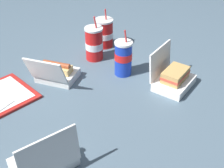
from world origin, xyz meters
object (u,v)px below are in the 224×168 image
at_px(clamshell_sandwich_center, 173,78).
at_px(soda_cup_right, 94,44).
at_px(clamshell_hotdog_corner, 44,159).
at_px(clamshell_hotdog_right, 56,73).
at_px(soda_cup_corner, 123,58).
at_px(soda_cup_left, 104,33).

xyz_separation_m(clamshell_sandwich_center, soda_cup_right, (-0.12, 0.44, 0.04)).
relative_size(clamshell_hotdog_corner, clamshell_hotdog_right, 0.82).
xyz_separation_m(soda_cup_corner, soda_cup_left, (0.12, 0.29, -0.01)).
relative_size(clamshell_hotdog_corner, soda_cup_left, 0.98).
xyz_separation_m(clamshell_hotdog_right, soda_cup_corner, (0.28, -0.17, 0.05)).
bearing_deg(soda_cup_corner, clamshell_sandwich_center, -66.16).
bearing_deg(clamshell_hotdog_corner, soda_cup_right, 39.15).
xyz_separation_m(clamshell_hotdog_corner, clamshell_sandwich_center, (0.71, 0.04, 0.00)).
bearing_deg(soda_cup_right, clamshell_hotdog_corner, -140.85).
xyz_separation_m(clamshell_hotdog_corner, clamshell_hotdog_right, (0.32, 0.43, -0.00)).
xyz_separation_m(clamshell_hotdog_right, soda_cup_left, (0.40, 0.13, 0.04)).
height_order(clamshell_hotdog_corner, clamshell_sandwich_center, clamshell_sandwich_center).
height_order(clamshell_hotdog_right, soda_cup_right, soda_cup_right).
bearing_deg(soda_cup_left, clamshell_hotdog_right, -162.64).
bearing_deg(clamshell_hotdog_right, soda_cup_left, 17.36).
bearing_deg(soda_cup_left, soda_cup_right, -148.89).
height_order(soda_cup_corner, soda_cup_left, soda_cup_corner).
bearing_deg(clamshell_hotdog_right, soda_cup_corner, -30.61).
height_order(clamshell_hotdog_right, soda_cup_left, soda_cup_left).
distance_m(clamshell_sandwich_center, soda_cup_right, 0.46).
bearing_deg(soda_cup_corner, clamshell_hotdog_corner, -156.02).
relative_size(soda_cup_corner, soda_cup_left, 1.07).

